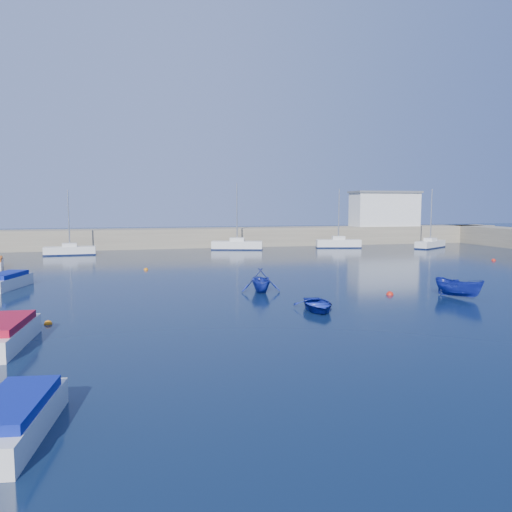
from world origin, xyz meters
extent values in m
plane|color=#0C1B35|center=(0.00, 0.00, 0.00)|extent=(220.00, 220.00, 0.00)
cube|color=gray|center=(0.00, 46.00, 1.30)|extent=(96.00, 4.50, 2.60)
cube|color=silver|center=(30.00, 46.00, 5.10)|extent=(10.00, 4.00, 5.00)
cube|color=silver|center=(-14.53, 38.59, 0.50)|extent=(5.78, 1.79, 0.99)
cylinder|color=#B7BABC|center=(-14.53, 38.59, 4.29)|extent=(0.15, 0.15, 6.59)
cube|color=silver|center=(5.90, 40.61, 0.56)|extent=(6.83, 3.64, 1.12)
cylinder|color=#B7BABC|center=(5.90, 40.61, 4.90)|extent=(0.16, 0.16, 7.56)
cube|color=silver|center=(19.90, 39.98, 0.56)|extent=(6.19, 2.94, 1.13)
cylinder|color=#B7BABC|center=(19.90, 39.98, 4.56)|extent=(0.17, 0.17, 6.87)
cube|color=silver|center=(31.86, 36.59, 0.49)|extent=(6.01, 4.73, 0.98)
cylinder|color=#B7BABC|center=(31.86, 36.59, 4.46)|extent=(0.14, 0.14, 6.97)
cube|color=silver|center=(-12.91, -0.71, 0.41)|extent=(2.19, 5.21, 0.83)
cube|color=maroon|center=(-12.91, -0.71, 0.98)|extent=(2.00, 3.94, 0.31)
cube|color=silver|center=(-16.18, 15.08, 0.40)|extent=(2.80, 4.80, 0.81)
cube|color=navy|center=(-16.18, 15.08, 0.96)|extent=(2.40, 3.69, 0.30)
cube|color=silver|center=(-10.65, -9.64, 0.37)|extent=(2.12, 4.56, 0.75)
cube|color=navy|center=(-10.65, -9.64, 0.89)|extent=(1.90, 3.46, 0.28)
imported|color=navy|center=(2.39, 2.73, 0.34)|extent=(2.70, 3.50, 0.67)
imported|color=navy|center=(0.85, 9.33, 0.80)|extent=(2.93, 3.30, 1.60)
imported|color=navy|center=(12.51, 4.13, 0.63)|extent=(2.45, 3.49, 1.26)
sphere|color=orange|center=(-11.71, 3.00, 0.00)|extent=(0.40, 0.40, 0.40)
sphere|color=red|center=(8.79, 6.13, 0.00)|extent=(0.48, 0.48, 0.48)
sphere|color=orange|center=(-6.34, 22.76, 0.00)|extent=(0.40, 0.40, 0.40)
sphere|color=red|center=(29.41, 21.39, 0.00)|extent=(0.44, 0.44, 0.44)
camera|label=1|loc=(-7.66, -23.00, 5.92)|focal=35.00mm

